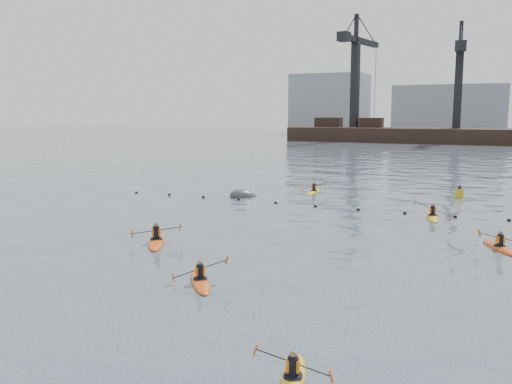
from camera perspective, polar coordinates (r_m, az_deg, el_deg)
ground at (r=16.81m, az=-12.25°, el=-14.05°), size 400.00×400.00×0.00m
float_line at (r=36.83m, az=8.55°, el=-1.64°), size 33.24×0.73×0.24m
barge_pier at (r=122.81m, az=20.18°, el=5.74°), size 72.00×19.30×29.50m
skyline at (r=162.82m, az=22.34°, el=8.73°), size 141.00×28.00×22.00m
kayaker_0 at (r=20.75m, az=-5.88°, el=-9.24°), size 2.41×2.93×1.11m
kayaker_1 at (r=13.65m, az=3.90°, el=-18.99°), size 1.89×2.87×1.00m
kayaker_2 at (r=27.21m, az=-10.43°, el=-5.06°), size 2.53×3.52×1.18m
kayaker_3 at (r=34.71m, az=18.08°, el=-2.46°), size 2.25×3.35×1.25m
kayaker_4 at (r=28.02m, az=24.28°, el=-5.31°), size 1.99×3.12×1.07m
kayaker_5 at (r=43.64m, az=6.13°, el=0.04°), size 2.17×3.17×1.15m
mooring_buoy at (r=41.35m, az=-1.29°, el=-0.51°), size 2.61×2.83×1.62m
nav_buoy at (r=43.62m, az=20.62°, el=-0.12°), size 0.63×0.63×1.15m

